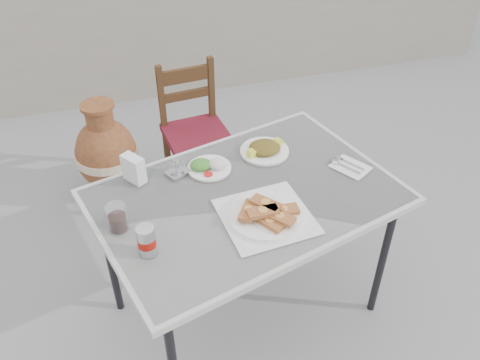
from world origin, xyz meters
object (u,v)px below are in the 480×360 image
object	(u,v)px
cola_glass	(117,219)
napkin_holder	(134,169)
chair	(195,130)
salad_chopped_plate	(265,149)
soda_can	(147,241)
salad_rice_plate	(209,166)
condiment_caddy	(178,170)
pide_plate	(266,211)
cafe_table	(247,203)
terracotta_urn	(107,155)

from	to	relation	value
cola_glass	napkin_holder	bearing A→B (deg)	70.85
napkin_holder	chair	xyz separation A→B (m)	(0.44, 0.84, -0.40)
salad_chopped_plate	soda_can	bearing A→B (deg)	-141.78
salad_chopped_plate	cola_glass	xyz separation A→B (m)	(-0.72, -0.33, 0.03)
salad_rice_plate	condiment_caddy	xyz separation A→B (m)	(-0.14, 0.01, 0.01)
pide_plate	chair	distance (m)	1.29
cafe_table	terracotta_urn	xyz separation A→B (m)	(-0.57, 1.15, -0.41)
salad_chopped_plate	cafe_table	bearing A→B (deg)	-122.62
pide_plate	salad_rice_plate	xyz separation A→B (m)	(-0.15, 0.38, -0.01)
soda_can	terracotta_urn	distance (m)	1.47
cafe_table	chair	size ratio (longest dim) A/B	1.70
cola_glass	napkin_holder	world-z (taller)	napkin_holder
pide_plate	cafe_table	bearing A→B (deg)	100.84
salad_chopped_plate	condiment_caddy	bearing A→B (deg)	-173.67
pide_plate	cola_glass	xyz separation A→B (m)	(-0.58, 0.10, 0.02)
napkin_holder	terracotta_urn	bearing A→B (deg)	62.86
chair	soda_can	bearing A→B (deg)	-114.62
pide_plate	soda_can	bearing A→B (deg)	-172.74
salad_chopped_plate	condiment_caddy	distance (m)	0.43
cafe_table	salad_rice_plate	size ratio (longest dim) A/B	7.25
pide_plate	salad_rice_plate	size ratio (longest dim) A/B	1.91
terracotta_urn	chair	bearing A→B (deg)	-7.49
chair	cafe_table	bearing A→B (deg)	-95.09
salad_rice_plate	salad_chopped_plate	size ratio (longest dim) A/B	0.86
soda_can	salad_rice_plate	bearing A→B (deg)	52.18
pide_plate	salad_chopped_plate	world-z (taller)	pide_plate
pide_plate	chair	bearing A→B (deg)	91.81
pide_plate	chair	size ratio (longest dim) A/B	0.45
chair	napkin_holder	bearing A→B (deg)	-123.11
terracotta_urn	cafe_table	bearing A→B (deg)	-63.70
soda_can	chair	bearing A→B (deg)	70.86
cafe_table	pide_plate	bearing A→B (deg)	-79.16
salad_rice_plate	condiment_caddy	size ratio (longest dim) A/B	1.65
pide_plate	soda_can	distance (m)	0.50
cafe_table	soda_can	world-z (taller)	soda_can
soda_can	condiment_caddy	world-z (taller)	soda_can
pide_plate	condiment_caddy	xyz separation A→B (m)	(-0.29, 0.39, -0.01)
cola_glass	condiment_caddy	bearing A→B (deg)	44.33
condiment_caddy	terracotta_urn	bearing A→B (deg)	108.53
cafe_table	napkin_holder	size ratio (longest dim) A/B	11.64
salad_rice_plate	condiment_caddy	distance (m)	0.14
chair	terracotta_urn	world-z (taller)	chair
condiment_caddy	chair	distance (m)	0.96
salad_chopped_plate	condiment_caddy	xyz separation A→B (m)	(-0.43, -0.05, 0.00)
condiment_caddy	chair	size ratio (longest dim) A/B	0.14
napkin_holder	condiment_caddy	world-z (taller)	napkin_holder
cafe_table	terracotta_urn	bearing A→B (deg)	116.30
napkin_holder	terracotta_urn	world-z (taller)	napkin_holder
cola_glass	cafe_table	bearing A→B (deg)	6.56
soda_can	napkin_holder	world-z (taller)	same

